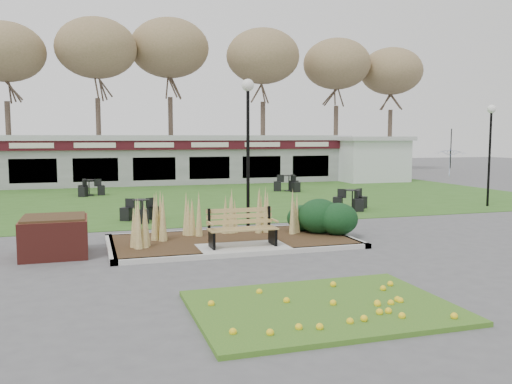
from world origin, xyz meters
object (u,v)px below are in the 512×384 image
object	(u,v)px
bistro_set_a	(141,214)
bistro_set_b	(89,190)
lamp_post_far_right	(491,133)
service_hut	(371,158)
bistro_set_c	(352,203)
brick_planter	(55,236)
bistro_set_d	(289,186)
patio_umbrella	(450,163)
lamp_post_mid_right	(248,120)
food_pavilion	(151,159)
park_bench	(242,227)

from	to	relation	value
bistro_set_a	bistro_set_b	bearing A→B (deg)	100.57
lamp_post_far_right	service_hut	bearing A→B (deg)	82.36
bistro_set_a	bistro_set_c	distance (m)	8.08
brick_planter	bistro_set_d	bearing A→B (deg)	49.62
patio_umbrella	lamp_post_far_right	bearing A→B (deg)	-117.09
lamp_post_mid_right	patio_umbrella	world-z (taller)	lamp_post_mid_right
brick_planter	patio_umbrella	distance (m)	23.47
brick_planter	food_pavilion	distance (m)	19.49
bistro_set_a	bistro_set_c	bearing A→B (deg)	3.59
bistro_set_b	bistro_set_d	size ratio (longest dim) A/B	0.95
bistro_set_d	park_bench	bearing A→B (deg)	-115.27
service_hut	bistro_set_d	size ratio (longest dim) A/B	2.94
bistro_set_d	lamp_post_mid_right	bearing A→B (deg)	-117.40
food_pavilion	bistro_set_d	distance (m)	9.05
service_hut	patio_umbrella	world-z (taller)	service_hut
food_pavilion	lamp_post_far_right	xyz separation A→B (m)	(11.82, -14.47, 1.50)
brick_planter	lamp_post_mid_right	xyz separation A→B (m)	(5.59, 2.74, 2.87)
food_pavilion	service_hut	world-z (taller)	food_pavilion
bistro_set_b	bistro_set_c	xyz separation A→B (m)	(9.69, -8.21, 0.00)
food_pavilion	bistro_set_c	world-z (taller)	food_pavilion
lamp_post_far_right	bistro_set_d	xyz separation A→B (m)	(-5.54, 8.07, -2.68)
brick_planter	bistro_set_d	size ratio (longest dim) A/B	1.00
bistro_set_a	lamp_post_mid_right	bearing A→B (deg)	-31.76
service_hut	bistro_set_b	distance (m)	17.49
bistro_set_d	service_hut	bearing A→B (deg)	31.60
bistro_set_c	park_bench	bearing A→B (deg)	-135.78
bistro_set_d	lamp_post_far_right	bearing A→B (deg)	-55.55
brick_planter	patio_umbrella	world-z (taller)	patio_umbrella
bistro_set_b	park_bench	bearing A→B (deg)	-75.81
food_pavilion	service_hut	size ratio (longest dim) A/B	5.59
park_bench	lamp_post_mid_right	size ratio (longest dim) A/B	0.37
brick_planter	bistro_set_a	world-z (taller)	brick_planter
lamp_post_far_right	bistro_set_c	distance (m)	6.36
service_hut	bistro_set_a	size ratio (longest dim) A/B	3.23
bistro_set_c	service_hut	bearing A→B (deg)	57.95
brick_planter	lamp_post_far_right	xyz separation A→B (m)	(16.22, 4.49, 2.50)
patio_umbrella	bistro_set_b	bearing A→B (deg)	176.08
park_bench	service_hut	distance (m)	22.32
brick_planter	bistro_set_a	bearing A→B (deg)	62.44
lamp_post_mid_right	bistro_set_d	bearing A→B (deg)	62.60
food_pavilion	bistro_set_a	size ratio (longest dim) A/B	18.04
bistro_set_c	patio_umbrella	size ratio (longest dim) A/B	0.64
brick_planter	lamp_post_far_right	size ratio (longest dim) A/B	0.37
park_bench	patio_umbrella	world-z (taller)	patio_umbrella
park_bench	patio_umbrella	size ratio (longest dim) A/B	0.76
lamp_post_far_right	patio_umbrella	size ratio (longest dim) A/B	1.84
park_bench	food_pavilion	size ratio (longest dim) A/B	0.07
lamp_post_mid_right	park_bench	bearing A→B (deg)	-108.86
brick_planter	service_hut	size ratio (longest dim) A/B	0.34
food_pavilion	service_hut	distance (m)	13.64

